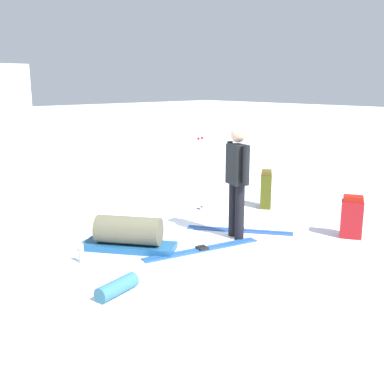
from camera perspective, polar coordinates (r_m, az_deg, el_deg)
ground_plane at (r=7.34m, az=0.00°, el=-5.32°), size 80.00×80.00×0.00m
skier_standing at (r=7.03m, az=5.56°, el=1.83°), size 0.32×0.54×1.70m
ski_pair_near at (r=6.71m, az=1.26°, el=-7.04°), size 1.81×0.61×0.05m
ski_pair_far at (r=7.58m, az=5.84°, el=-4.70°), size 1.10×1.50×0.05m
backpack_large_dark at (r=8.95m, az=9.07°, el=0.31°), size 0.37×0.35×0.73m
backpack_bright at (r=7.57m, az=19.01°, el=-2.93°), size 0.37×0.40×0.66m
ski_poles_planted_near at (r=8.54m, az=1.00°, el=2.65°), size 0.19×0.11×1.39m
gear_sled at (r=6.74m, az=-7.77°, el=-5.17°), size 1.15×1.35×0.49m
sleeping_mat_rolled at (r=5.42m, az=-9.19°, el=-11.47°), size 0.58×0.29×0.18m
thermos_bottle at (r=6.40m, az=-13.42°, el=-7.32°), size 0.07×0.07×0.26m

